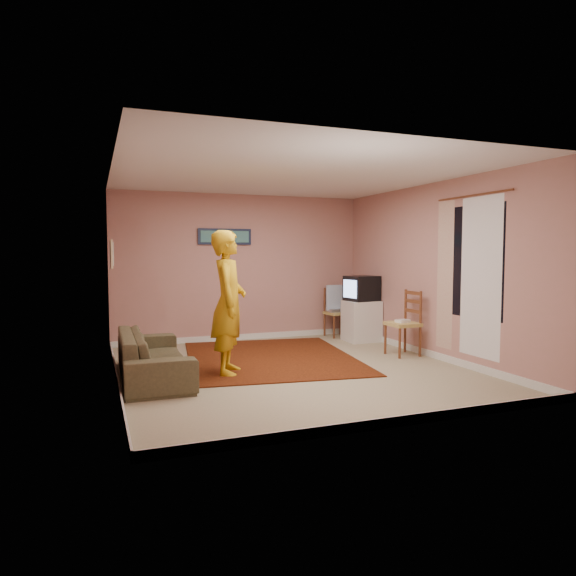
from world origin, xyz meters
name	(u,v)px	position (x,y,z in m)	size (l,w,h in m)	color
ground	(291,369)	(0.00, 0.00, 0.00)	(5.00, 5.00, 0.00)	tan
wall_back	(241,268)	(0.00, 2.50, 1.30)	(4.50, 0.02, 2.60)	#AF7773
wall_front	(394,284)	(0.00, -2.50, 1.30)	(4.50, 0.02, 2.60)	#AF7773
wall_left	(114,276)	(-2.25, 0.00, 1.30)	(0.02, 5.00, 2.60)	#AF7773
wall_right	(432,271)	(2.25, 0.00, 1.30)	(0.02, 5.00, 2.60)	#AF7773
ceiling	(292,174)	(0.00, 0.00, 2.60)	(4.50, 5.00, 0.02)	silver
baseboard_back	(242,337)	(0.00, 2.49, 0.05)	(4.50, 0.02, 0.10)	silver
baseboard_front	(391,422)	(0.00, -2.49, 0.05)	(4.50, 0.02, 0.10)	silver
baseboard_left	(117,380)	(-2.24, 0.00, 0.05)	(0.02, 5.00, 0.10)	silver
baseboard_right	(430,354)	(2.24, 0.00, 0.05)	(0.02, 5.00, 0.10)	silver
window	(474,262)	(2.24, -0.90, 1.45)	(0.01, 1.10, 1.50)	black
curtain_sheer	(480,277)	(2.23, -1.05, 1.25)	(0.01, 0.75, 2.10)	white
curtain_floral	(445,275)	(2.21, -0.35, 1.25)	(0.01, 0.35, 2.10)	beige
curtain_rod	(473,195)	(2.20, -0.90, 2.32)	(0.02, 0.02, 1.40)	brown
picture_back	(225,237)	(-0.30, 2.47, 1.85)	(0.95, 0.04, 0.28)	#131B35
picture_left	(112,254)	(-2.22, 1.60, 1.55)	(0.04, 0.38, 0.42)	beige
area_rug	(271,357)	(-0.03, 0.78, 0.01)	(2.40, 3.00, 0.02)	black
tv_cabinet	(361,321)	(1.95, 1.59, 0.36)	(0.57, 0.51, 0.72)	silver
crt_tv	(362,288)	(1.94, 1.59, 0.94)	(0.57, 0.53, 0.44)	black
chair_a	(337,307)	(1.78, 2.20, 0.55)	(0.45, 0.43, 0.49)	tan
dvd_player	(337,310)	(1.78, 2.20, 0.50)	(0.37, 0.27, 0.06)	#ACADB1
blue_throw	(337,297)	(1.78, 2.20, 0.73)	(0.45, 0.06, 0.47)	#7DA1CD
chair_b	(403,316)	(1.92, 0.26, 0.61)	(0.44, 0.46, 0.54)	tan
game_console	(403,321)	(1.92, 0.26, 0.53)	(0.20, 0.15, 0.04)	white
sofa	(153,355)	(-1.80, 0.13, 0.29)	(2.01, 0.79, 0.59)	brown
person	(229,303)	(-0.85, 0.04, 0.93)	(0.68, 0.44, 1.86)	gold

